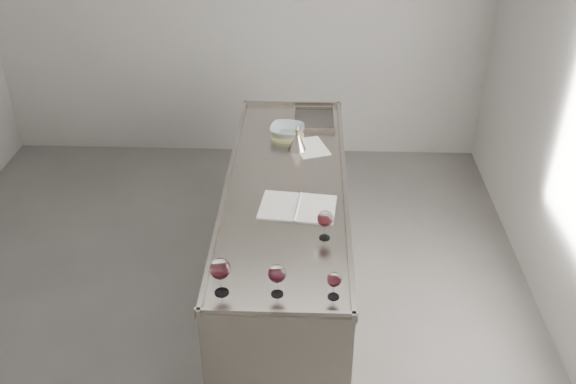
{
  "coord_description": "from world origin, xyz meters",
  "views": [
    {
      "loc": [
        0.64,
        -3.13,
        3.03
      ],
      "look_at": [
        0.52,
        0.08,
        1.02
      ],
      "focal_mm": 40.0,
      "sensor_mm": 36.0,
      "label": 1
    }
  ],
  "objects_px": {
    "counter": "(286,244)",
    "wine_glass_small": "(334,280)",
    "wine_glass_left": "(220,270)",
    "wine_glass_middle": "(277,274)",
    "wine_funnel": "(297,142)",
    "wine_glass_right": "(325,219)",
    "ceramic_bowl": "(287,130)",
    "notebook": "(298,207)"
  },
  "relations": [
    {
      "from": "wine_glass_right",
      "to": "counter",
      "type": "bearing_deg",
      "value": 112.64
    },
    {
      "from": "ceramic_bowl",
      "to": "counter",
      "type": "bearing_deg",
      "value": -88.52
    },
    {
      "from": "counter",
      "to": "notebook",
      "type": "height_order",
      "value": "counter"
    },
    {
      "from": "notebook",
      "to": "wine_glass_middle",
      "type": "bearing_deg",
      "value": -89.86
    },
    {
      "from": "wine_glass_small",
      "to": "counter",
      "type": "bearing_deg",
      "value": 104.54
    },
    {
      "from": "counter",
      "to": "wine_glass_small",
      "type": "bearing_deg",
      "value": -75.46
    },
    {
      "from": "wine_glass_right",
      "to": "notebook",
      "type": "distance_m",
      "value": 0.35
    },
    {
      "from": "wine_glass_right",
      "to": "wine_glass_small",
      "type": "height_order",
      "value": "wine_glass_right"
    },
    {
      "from": "wine_glass_right",
      "to": "ceramic_bowl",
      "type": "height_order",
      "value": "wine_glass_right"
    },
    {
      "from": "counter",
      "to": "notebook",
      "type": "xyz_separation_m",
      "value": [
        0.08,
        -0.27,
        0.47
      ]
    },
    {
      "from": "wine_glass_left",
      "to": "wine_glass_small",
      "type": "xyz_separation_m",
      "value": [
        0.55,
        -0.01,
        -0.04
      ]
    },
    {
      "from": "counter",
      "to": "wine_glass_small",
      "type": "distance_m",
      "value": 1.23
    },
    {
      "from": "counter",
      "to": "ceramic_bowl",
      "type": "distance_m",
      "value": 0.83
    },
    {
      "from": "wine_glass_left",
      "to": "notebook",
      "type": "bearing_deg",
      "value": 65.1
    },
    {
      "from": "notebook",
      "to": "ceramic_bowl",
      "type": "height_order",
      "value": "ceramic_bowl"
    },
    {
      "from": "wine_glass_left",
      "to": "notebook",
      "type": "distance_m",
      "value": 0.86
    },
    {
      "from": "ceramic_bowl",
      "to": "wine_funnel",
      "type": "distance_m",
      "value": 0.21
    },
    {
      "from": "wine_glass_right",
      "to": "ceramic_bowl",
      "type": "distance_m",
      "value": 1.25
    },
    {
      "from": "wine_glass_small",
      "to": "ceramic_bowl",
      "type": "bearing_deg",
      "value": 99.64
    },
    {
      "from": "wine_glass_left",
      "to": "wine_glass_small",
      "type": "relative_size",
      "value": 1.39
    },
    {
      "from": "wine_glass_left",
      "to": "wine_funnel",
      "type": "xyz_separation_m",
      "value": [
        0.34,
        1.5,
        -0.09
      ]
    },
    {
      "from": "wine_glass_right",
      "to": "notebook",
      "type": "relative_size",
      "value": 0.37
    },
    {
      "from": "wine_glass_left",
      "to": "wine_glass_middle",
      "type": "height_order",
      "value": "wine_glass_left"
    },
    {
      "from": "wine_glass_left",
      "to": "notebook",
      "type": "xyz_separation_m",
      "value": [
        0.36,
        0.77,
        -0.14
      ]
    },
    {
      "from": "counter",
      "to": "wine_glass_small",
      "type": "height_order",
      "value": "wine_glass_small"
    },
    {
      "from": "counter",
      "to": "wine_glass_left",
      "type": "relative_size",
      "value": 11.95
    },
    {
      "from": "wine_glass_middle",
      "to": "ceramic_bowl",
      "type": "distance_m",
      "value": 1.7
    },
    {
      "from": "wine_glass_middle",
      "to": "wine_glass_small",
      "type": "bearing_deg",
      "value": -2.1
    },
    {
      "from": "wine_glass_small",
      "to": "wine_glass_middle",
      "type": "bearing_deg",
      "value": 177.9
    },
    {
      "from": "notebook",
      "to": "wine_glass_right",
      "type": "bearing_deg",
      "value": -55.68
    },
    {
      "from": "wine_glass_left",
      "to": "notebook",
      "type": "relative_size",
      "value": 0.43
    },
    {
      "from": "wine_glass_small",
      "to": "ceramic_bowl",
      "type": "xyz_separation_m",
      "value": [
        -0.29,
        1.7,
        -0.05
      ]
    },
    {
      "from": "wine_glass_middle",
      "to": "wine_glass_left",
      "type": "bearing_deg",
      "value": 179.68
    },
    {
      "from": "notebook",
      "to": "wine_funnel",
      "type": "relative_size",
      "value": 2.51
    },
    {
      "from": "counter",
      "to": "notebook",
      "type": "relative_size",
      "value": 5.12
    },
    {
      "from": "wine_glass_left",
      "to": "notebook",
      "type": "height_order",
      "value": "wine_glass_left"
    },
    {
      "from": "wine_glass_small",
      "to": "notebook",
      "type": "height_order",
      "value": "wine_glass_small"
    },
    {
      "from": "counter",
      "to": "ceramic_bowl",
      "type": "relative_size",
      "value": 10.05
    },
    {
      "from": "ceramic_bowl",
      "to": "notebook",
      "type": "bearing_deg",
      "value": -84.01
    },
    {
      "from": "counter",
      "to": "wine_glass_left",
      "type": "xyz_separation_m",
      "value": [
        -0.28,
        -1.04,
        0.61
      ]
    },
    {
      "from": "wine_glass_middle",
      "to": "wine_funnel",
      "type": "bearing_deg",
      "value": 87.63
    },
    {
      "from": "counter",
      "to": "wine_funnel",
      "type": "xyz_separation_m",
      "value": [
        0.06,
        0.46,
        0.53
      ]
    }
  ]
}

